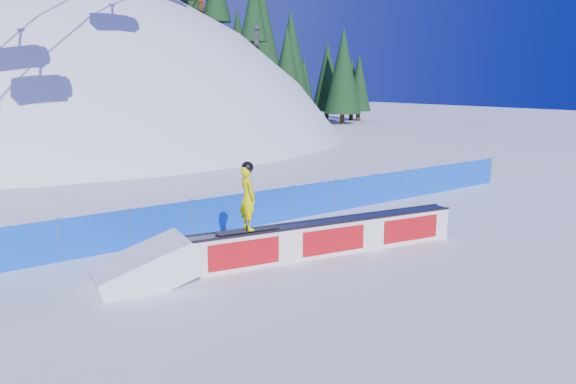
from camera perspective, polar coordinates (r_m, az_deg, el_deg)
ground at (r=17.58m, az=12.14°, el=-5.09°), size 160.00×160.00×0.00m
snow_hill at (r=59.11m, az=-21.91°, el=-12.33°), size 64.00×64.00×64.00m
treeline at (r=63.91m, az=0.18°, el=15.03°), size 26.53×13.19×21.92m
safety_fence at (r=20.56m, az=2.73°, el=-0.74°), size 22.05×0.05×1.30m
rail_box at (r=16.04m, az=4.18°, el=-4.62°), size 8.33×2.02×1.00m
snow_ramp at (r=14.33m, az=-14.27°, el=-9.00°), size 2.71×1.96×1.55m
snowboarder at (r=14.60m, az=-4.11°, el=-0.50°), size 1.79×0.68×1.84m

